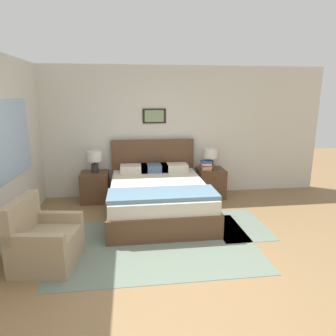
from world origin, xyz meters
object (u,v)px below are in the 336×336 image
Objects in this scene: bed at (158,196)px; nightstand_by_door at (211,183)px; table_lamp_near_window at (94,158)px; nightstand_near_window at (95,187)px; armchair at (44,242)px; table_lamp_by_door at (210,155)px.

bed is 3.77× the size of nightstand_by_door.
nightstand_near_window is at bearing -120.07° from table_lamp_near_window.
bed is at bearing 141.65° from armchair.
table_lamp_by_door reaches higher than armchair.
nightstand_near_window is at bearing 180.00° from nightstand_by_door.
armchair is 2.37m from table_lamp_near_window.
nightstand_near_window is at bearing 178.98° from armchair.
nightstand_by_door is at bearing 34.67° from bed.
nightstand_near_window is at bearing -179.33° from table_lamp_by_door.
nightstand_by_door is 1.39× the size of table_lamp_by_door.
armchair is 3.50m from nightstand_by_door.
table_lamp_by_door is at bearing 0.00° from table_lamp_near_window.
table_lamp_by_door is at bearing 138.72° from armchair.
armchair is 1.48× the size of nightstand_near_window.
armchair reaches higher than nightstand_by_door.
armchair is 2.27m from nightstand_near_window.
armchair is at bearing -99.46° from nightstand_near_window.
bed is at bearing -35.92° from table_lamp_near_window.
table_lamp_by_door is (-0.02, 0.03, 0.57)m from nightstand_by_door.
table_lamp_by_door is (1.14, 0.83, 0.54)m from bed.
nightstand_near_window is 2.37m from table_lamp_by_door.
table_lamp_near_window reaches higher than nightstand_near_window.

